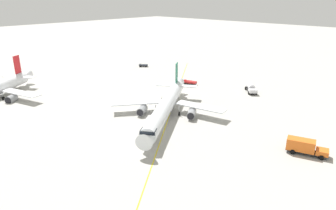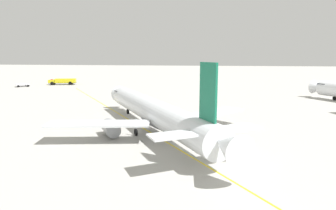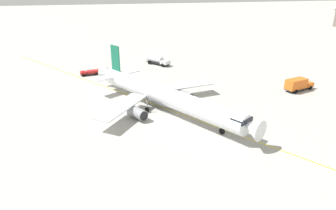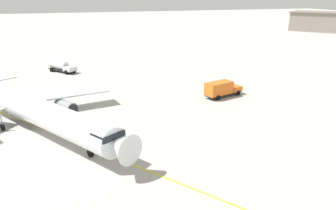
# 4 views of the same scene
# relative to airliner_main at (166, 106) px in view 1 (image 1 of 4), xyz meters

# --- Properties ---
(ground_plane) EXTENTS (600.00, 600.00, 0.00)m
(ground_plane) POSITION_rel_airliner_main_xyz_m (-4.76, 0.45, -3.11)
(ground_plane) COLOR #ADAAA3
(airliner_main) EXTENTS (40.20, 28.67, 11.34)m
(airliner_main) POSITION_rel_airliner_main_xyz_m (0.00, 0.00, 0.00)
(airliner_main) COLOR silver
(airliner_main) RESTS_ON ground_plane
(baggage_truck_truck) EXTENTS (3.90, 4.10, 1.22)m
(baggage_truck_truck) POSITION_rel_airliner_main_xyz_m (37.45, 50.24, -2.40)
(baggage_truck_truck) COLOR #232326
(baggage_truck_truck) RESTS_ON ground_plane
(catering_truck_truck) EXTENTS (4.81, 8.51, 3.10)m
(catering_truck_truck) POSITION_rel_airliner_main_xyz_m (4.58, -35.21, -1.45)
(catering_truck_truck) COLOR #232326
(catering_truck_truck) RESTS_ON ground_plane
(ops_pickup_truck) EXTENTS (3.01, 5.68, 1.41)m
(ops_pickup_truck) POSITION_rel_airliner_main_xyz_m (29.18, 15.89, -2.30)
(ops_pickup_truck) COLOR #232326
(ops_pickup_truck) RESTS_ON ground_plane
(fuel_tanker_truck) EXTENTS (7.79, 7.18, 2.87)m
(fuel_tanker_truck) POSITION_rel_airliner_main_xyz_m (36.37, -5.35, -1.56)
(fuel_tanker_truck) COLOR #232326
(fuel_tanker_truck) RESTS_ON ground_plane
(taxiway_centreline) EXTENTS (113.65, 81.79, 0.01)m
(taxiway_centreline) POSITION_rel_airliner_main_xyz_m (0.48, -0.53, -3.11)
(taxiway_centreline) COLOR yellow
(taxiway_centreline) RESTS_ON ground_plane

